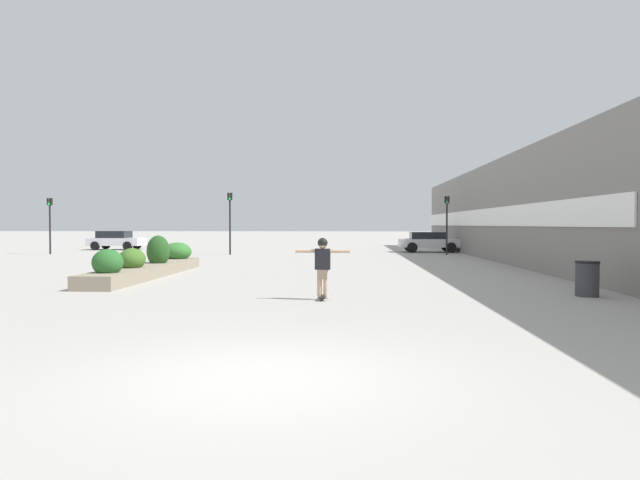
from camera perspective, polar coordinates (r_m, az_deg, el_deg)
ground_plane at (r=7.21m, az=-6.08°, el=-13.41°), size 300.00×300.00×0.00m
building_wall_right at (r=28.87m, az=18.22°, el=2.84°), size 0.67×46.23×5.10m
planter_box at (r=21.54m, az=-16.63°, el=-2.35°), size 1.29×9.31×1.46m
skateboard at (r=14.13m, az=0.26°, el=-5.74°), size 0.24×0.64×0.09m
skateboarder at (r=14.05m, az=0.26°, el=-2.10°), size 1.35×0.25×1.44m
trash_bin at (r=16.33m, az=25.16°, el=-3.52°), size 0.61×0.61×0.91m
car_leftmost at (r=41.70m, az=26.31°, el=-0.14°), size 4.56×2.03×1.38m
car_center_left at (r=44.78m, az=-19.75°, el=0.02°), size 3.86×2.04×1.39m
car_center_right at (r=39.11m, az=10.85°, el=-0.12°), size 4.09×1.99×1.36m
traffic_light_left at (r=35.54m, az=-9.00°, el=2.69°), size 0.28×0.30×3.82m
traffic_light_right at (r=35.85m, az=12.57°, el=2.46°), size 0.28×0.30×3.61m
traffic_light_far_left at (r=39.59m, az=-25.41°, el=2.18°), size 0.28×0.30×3.53m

